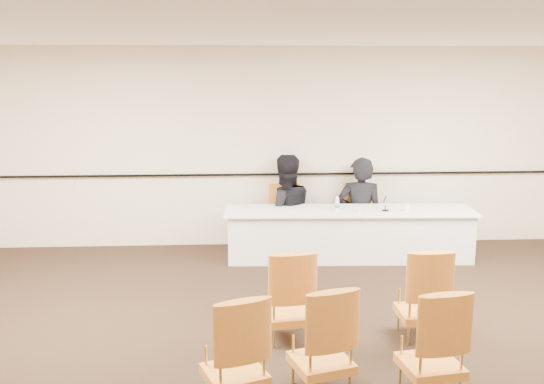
{
  "coord_description": "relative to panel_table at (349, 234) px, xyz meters",
  "views": [
    {
      "loc": [
        -0.72,
        -5.07,
        2.68
      ],
      "look_at": [
        -0.29,
        2.6,
        1.1
      ],
      "focal_mm": 40.0,
      "sensor_mm": 36.0,
      "label": 1
    }
  ],
  "objects": [
    {
      "name": "floor",
      "position": [
        -0.85,
        -3.2,
        -0.35
      ],
      "size": [
        10.0,
        10.0,
        0.0
      ],
      "primitive_type": "plane",
      "color": "black",
      "rests_on": "ground"
    },
    {
      "name": "ceiling",
      "position": [
        -0.85,
        -3.2,
        2.65
      ],
      "size": [
        10.0,
        10.0,
        0.0
      ],
      "primitive_type": "plane",
      "rotation": [
        3.14,
        0.0,
        0.0
      ],
      "color": "white",
      "rests_on": "ground"
    },
    {
      "name": "wall_back",
      "position": [
        -0.85,
        0.8,
        1.15
      ],
      "size": [
        10.0,
        0.04,
        3.0
      ],
      "primitive_type": "cube",
      "color": "#F9E7C4",
      "rests_on": "ground"
    },
    {
      "name": "wall_rail",
      "position": [
        -0.85,
        0.76,
        0.75
      ],
      "size": [
        9.8,
        0.04,
        0.03
      ],
      "primitive_type": "cube",
      "color": "black",
      "rests_on": "wall_back"
    },
    {
      "name": "panel_table",
      "position": [
        0.0,
        0.0,
        0.0
      ],
      "size": [
        3.56,
        0.97,
        0.71
      ],
      "primitive_type": null,
      "rotation": [
        0.0,
        0.0,
        -0.04
      ],
      "color": "white",
      "rests_on": "ground"
    },
    {
      "name": "panelist_main",
      "position": [
        0.26,
        0.52,
        0.09
      ],
      "size": [
        0.76,
        0.57,
        1.89
      ],
      "primitive_type": "imported",
      "rotation": [
        0.0,
        0.0,
        2.97
      ],
      "color": "black",
      "rests_on": "ground"
    },
    {
      "name": "panelist_main_chair",
      "position": [
        0.26,
        0.52,
        0.12
      ],
      "size": [
        0.52,
        0.52,
        0.95
      ],
      "primitive_type": null,
      "rotation": [
        0.0,
        0.0,
        -0.04
      ],
      "color": "#B66E20",
      "rests_on": "ground"
    },
    {
      "name": "panelist_second",
      "position": [
        -0.88,
        0.57,
        0.14
      ],
      "size": [
        1.03,
        0.87,
        1.87
      ],
      "primitive_type": "imported",
      "rotation": [
        0.0,
        0.0,
        3.34
      ],
      "color": "black",
      "rests_on": "ground"
    },
    {
      "name": "panelist_second_chair",
      "position": [
        -0.88,
        0.57,
        0.12
      ],
      "size": [
        0.52,
        0.52,
        0.95
      ],
      "primitive_type": null,
      "rotation": [
        0.0,
        0.0,
        -0.04
      ],
      "color": "#B66E20",
      "rests_on": "ground"
    },
    {
      "name": "papers",
      "position": [
        0.42,
        -0.05,
        0.36
      ],
      "size": [
        0.36,
        0.31,
        0.0
      ],
      "primitive_type": "cube",
      "rotation": [
        0.0,
        0.0,
        -0.35
      ],
      "color": "white",
      "rests_on": "panel_table"
    },
    {
      "name": "microphone",
      "position": [
        0.49,
        -0.1,
        0.48
      ],
      "size": [
        0.1,
        0.19,
        0.25
      ],
      "primitive_type": null,
      "rotation": [
        0.0,
        0.0,
        -0.06
      ],
      "color": "black",
      "rests_on": "panel_table"
    },
    {
      "name": "water_bottle",
      "position": [
        -0.18,
        0.01,
        0.46
      ],
      "size": [
        0.08,
        0.08,
        0.21
      ],
      "primitive_type": null,
      "rotation": [
        0.0,
        0.0,
        0.3
      ],
      "color": "#178381",
      "rests_on": "panel_table"
    },
    {
      "name": "drinking_glass",
      "position": [
        0.11,
        -0.13,
        0.4
      ],
      "size": [
        0.07,
        0.07,
        0.1
      ],
      "primitive_type": "cylinder",
      "rotation": [
        0.0,
        0.0,
        0.14
      ],
      "color": "silver",
      "rests_on": "panel_table"
    },
    {
      "name": "coffee_cup",
      "position": [
        0.78,
        -0.15,
        0.41
      ],
      "size": [
        0.08,
        0.08,
        0.11
      ],
      "primitive_type": "cylinder",
      "rotation": [
        0.0,
        0.0,
        0.13
      ],
      "color": "white",
      "rests_on": "panel_table"
    },
    {
      "name": "aud_chair_front_mid",
      "position": [
        -1.08,
        -2.59,
        0.12
      ],
      "size": [
        0.56,
        0.56,
        0.95
      ],
      "primitive_type": null,
      "rotation": [
        0.0,
        0.0,
        0.13
      ],
      "color": "#B66E20",
      "rests_on": "ground"
    },
    {
      "name": "aud_chair_front_right",
      "position": [
        0.26,
        -2.62,
        0.12
      ],
      "size": [
        0.51,
        0.51,
        0.95
      ],
      "primitive_type": null,
      "rotation": [
        0.0,
        0.0,
        0.02
      ],
      "color": "#B66E20",
      "rests_on": "ground"
    },
    {
      "name": "aud_chair_back_left",
      "position": [
        -1.62,
        -3.76,
        0.12
      ],
      "size": [
        0.64,
        0.64,
        0.95
      ],
      "primitive_type": null,
      "rotation": [
        0.0,
        0.0,
        0.36
      ],
      "color": "#B66E20",
      "rests_on": "ground"
    },
    {
      "name": "aud_chair_back_mid",
      "position": [
        -0.89,
        -3.6,
        0.12
      ],
      "size": [
        0.63,
        0.63,
        0.95
      ],
      "primitive_type": null,
      "rotation": [
        0.0,
        0.0,
        0.3
      ],
      "color": "#B66E20",
      "rests_on": "ground"
    },
    {
      "name": "aud_chair_back_right",
      "position": [
        0.01,
        -3.7,
        0.12
      ],
      "size": [
        0.57,
        0.57,
        0.95
      ],
      "primitive_type": null,
      "rotation": [
        0.0,
        0.0,
        0.16
      ],
      "color": "#B66E20",
      "rests_on": "ground"
    }
  ]
}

